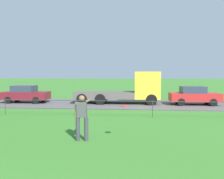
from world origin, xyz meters
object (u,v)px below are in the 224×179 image
object	(u,v)px
person_thrower	(82,116)
frisbee	(125,106)
flatbed_truck_right	(130,89)
car_red_far_left	(194,95)
car_maroon_left	(26,94)

from	to	relation	value
person_thrower	frisbee	xyz separation A→B (m)	(1.61, 0.02, 0.40)
flatbed_truck_right	car_red_far_left	size ratio (longest dim) A/B	1.81
person_thrower	car_red_far_left	distance (m)	12.96
flatbed_truck_right	frisbee	bearing A→B (deg)	-89.96
person_thrower	frisbee	world-z (taller)	person_thrower
car_maroon_left	car_red_far_left	world-z (taller)	same
car_maroon_left	car_red_far_left	size ratio (longest dim) A/B	1.00
car_maroon_left	flatbed_truck_right	distance (m)	9.32
person_thrower	flatbed_truck_right	size ratio (longest dim) A/B	0.24
flatbed_truck_right	person_thrower	bearing A→B (deg)	-98.02
flatbed_truck_right	car_red_far_left	distance (m)	5.36
person_thrower	frisbee	size ratio (longest dim) A/B	5.45
person_thrower	frisbee	bearing A→B (deg)	0.60
person_thrower	car_red_far_left	size ratio (longest dim) A/B	0.43
car_maroon_left	car_red_far_left	bearing A→B (deg)	-0.33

